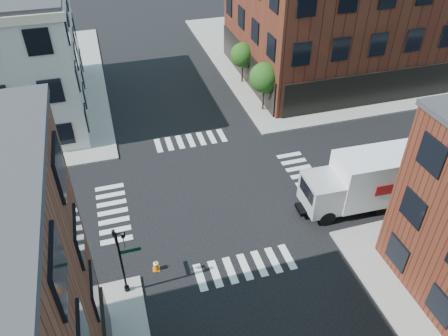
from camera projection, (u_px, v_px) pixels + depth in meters
name	position (u px, v px, depth m)	size (l,w,h in m)	color
ground	(213.00, 193.00, 30.90)	(120.00, 120.00, 0.00)	black
sidewalk_ne	(336.00, 50.00, 51.70)	(30.00, 30.00, 0.15)	gray
building_ne	(365.00, 12.00, 44.19)	(25.00, 16.00, 12.00)	#4E1E13
tree_near	(265.00, 79.00, 38.35)	(2.69, 2.69, 4.49)	black
tree_far	(243.00, 56.00, 43.11)	(2.43, 2.43, 4.07)	black
signal_pole	(121.00, 255.00, 22.55)	(1.29, 1.24, 4.60)	black
box_truck	(370.00, 180.00, 28.72)	(8.96, 3.02, 4.01)	silver
traffic_cone	(156.00, 265.00, 25.18)	(0.48, 0.48, 0.76)	orange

